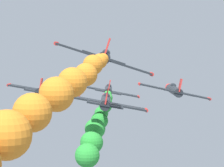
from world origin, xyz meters
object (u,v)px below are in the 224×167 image
at_px(airplane_left_outer, 107,101).
at_px(airplane_high_slot, 106,57).
at_px(airplane_left_inner, 46,89).
at_px(airplane_lead, 110,90).
at_px(airplane_right_inner, 175,90).

xyz_separation_m(airplane_left_outer, airplane_high_slot, (0.02, -8.69, 4.95)).
bearing_deg(airplane_left_inner, airplane_left_outer, -50.00).
bearing_deg(airplane_left_inner, airplane_lead, 47.83).
bearing_deg(airplane_right_inner, airplane_left_outer, -134.11).
height_order(airplane_right_inner, airplane_left_outer, airplane_right_inner).
xyz_separation_m(airplane_left_inner, airplane_high_slot, (8.17, -18.41, 4.38)).
bearing_deg(airplane_right_inner, airplane_left_inner, 177.77).
bearing_deg(airplane_right_inner, airplane_high_slot, -116.27).
height_order(airplane_lead, airplane_right_inner, airplane_right_inner).
relative_size(airplane_lead, airplane_left_outer, 1.00).
bearing_deg(airplane_left_inner, airplane_high_slot, -66.07).
xyz_separation_m(airplane_lead, airplane_right_inner, (8.63, -9.83, 0.73)).
bearing_deg(airplane_high_slot, airplane_left_outer, 90.11).
height_order(airplane_left_inner, airplane_right_inner, airplane_left_inner).
distance_m(airplane_lead, airplane_high_slot, 28.05).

